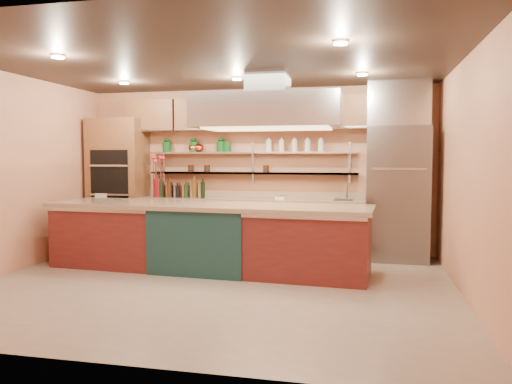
% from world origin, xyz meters
% --- Properties ---
extents(floor, '(6.00, 5.00, 0.02)m').
position_xyz_m(floor, '(0.00, 0.00, -0.01)').
color(floor, gray).
rests_on(floor, ground).
extents(ceiling, '(6.00, 5.00, 0.02)m').
position_xyz_m(ceiling, '(0.00, 0.00, 2.80)').
color(ceiling, black).
rests_on(ceiling, wall_back).
extents(wall_back, '(6.00, 0.04, 2.80)m').
position_xyz_m(wall_back, '(0.00, 2.50, 1.40)').
color(wall_back, tan).
rests_on(wall_back, floor).
extents(wall_front, '(6.00, 0.04, 2.80)m').
position_xyz_m(wall_front, '(0.00, -2.50, 1.40)').
color(wall_front, tan).
rests_on(wall_front, floor).
extents(wall_left, '(0.04, 5.00, 2.80)m').
position_xyz_m(wall_left, '(-3.00, 0.00, 1.40)').
color(wall_left, tan).
rests_on(wall_left, floor).
extents(wall_right, '(0.04, 5.00, 2.80)m').
position_xyz_m(wall_right, '(3.00, 0.00, 1.40)').
color(wall_right, tan).
rests_on(wall_right, floor).
extents(oven_stack, '(0.95, 0.64, 2.30)m').
position_xyz_m(oven_stack, '(-2.45, 2.18, 1.15)').
color(oven_stack, brown).
rests_on(oven_stack, floor).
extents(refrigerator, '(0.95, 0.72, 2.10)m').
position_xyz_m(refrigerator, '(2.35, 2.14, 1.05)').
color(refrigerator, slate).
rests_on(refrigerator, floor).
extents(back_counter, '(3.84, 0.64, 0.93)m').
position_xyz_m(back_counter, '(-0.05, 2.20, 0.47)').
color(back_counter, tan).
rests_on(back_counter, floor).
extents(wall_shelf_lower, '(3.60, 0.26, 0.03)m').
position_xyz_m(wall_shelf_lower, '(-0.05, 2.37, 1.35)').
color(wall_shelf_lower, silver).
rests_on(wall_shelf_lower, wall_back).
extents(wall_shelf_upper, '(3.60, 0.26, 0.03)m').
position_xyz_m(wall_shelf_upper, '(-0.05, 2.37, 1.70)').
color(wall_shelf_upper, silver).
rests_on(wall_shelf_upper, wall_back).
extents(upper_cabinets, '(4.60, 0.36, 0.55)m').
position_xyz_m(upper_cabinets, '(0.00, 2.32, 2.35)').
color(upper_cabinets, brown).
rests_on(upper_cabinets, wall_back).
extents(range_hood, '(2.00, 1.00, 0.45)m').
position_xyz_m(range_hood, '(0.54, 0.81, 2.25)').
color(range_hood, silver).
rests_on(range_hood, ceiling).
extents(ceiling_downlights, '(4.00, 2.80, 0.02)m').
position_xyz_m(ceiling_downlights, '(0.00, 0.20, 2.77)').
color(ceiling_downlights, '#FFE5A5').
rests_on(ceiling_downlights, ceiling).
extents(island, '(4.64, 1.28, 0.96)m').
position_xyz_m(island, '(-0.36, 0.81, 0.48)').
color(island, maroon).
rests_on(island, floor).
extents(flower_vase, '(0.22, 0.22, 0.32)m').
position_xyz_m(flower_vase, '(-1.67, 2.15, 1.09)').
color(flower_vase, maroon).
rests_on(flower_vase, back_counter).
extents(oil_bottle_cluster, '(0.91, 0.47, 0.28)m').
position_xyz_m(oil_bottle_cluster, '(-1.22, 2.15, 1.07)').
color(oil_bottle_cluster, black).
rests_on(oil_bottle_cluster, back_counter).
extents(kitchen_scale, '(0.17, 0.14, 0.09)m').
position_xyz_m(kitchen_scale, '(0.49, 2.15, 0.97)').
color(kitchen_scale, silver).
rests_on(kitchen_scale, back_counter).
extents(bar_faucet, '(0.04, 0.04, 0.24)m').
position_xyz_m(bar_faucet, '(1.57, 2.25, 1.05)').
color(bar_faucet, silver).
rests_on(bar_faucet, back_counter).
extents(copper_kettle, '(0.22, 0.22, 0.15)m').
position_xyz_m(copper_kettle, '(-1.00, 2.37, 1.79)').
color(copper_kettle, '#C6452D').
rests_on(copper_kettle, wall_shelf_upper).
extents(green_canister, '(0.18, 0.18, 0.16)m').
position_xyz_m(green_canister, '(-0.48, 2.37, 1.80)').
color(green_canister, '#0E4415').
rests_on(green_canister, wall_shelf_upper).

